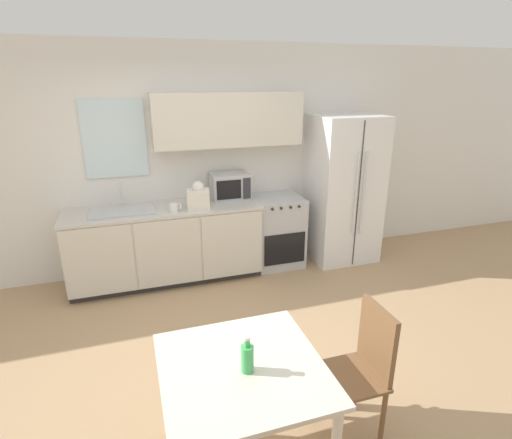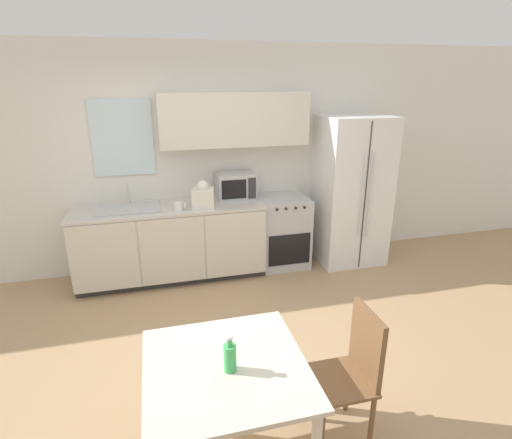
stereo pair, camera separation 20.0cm
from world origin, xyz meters
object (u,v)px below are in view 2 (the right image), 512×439
oven_range (282,231)px  refrigerator (351,191)px  microwave (236,186)px  coffee_mug (179,206)px  dining_chair_side (353,366)px  drink_bottle (230,357)px  dining_table (226,381)px

oven_range → refrigerator: size_ratio=0.48×
oven_range → microwave: (-0.58, 0.10, 0.61)m
oven_range → microwave: bearing=170.2°
coffee_mug → dining_chair_side: 2.62m
coffee_mug → drink_bottle: coffee_mug is taller
oven_range → coffee_mug: (-1.29, -0.21, 0.50)m
microwave → drink_bottle: 2.90m
refrigerator → coffee_mug: (-2.18, -0.15, 0.01)m
microwave → coffee_mug: size_ratio=3.55×
refrigerator → dining_table: 3.38m
microwave → coffee_mug: (-0.71, -0.31, -0.11)m
oven_range → drink_bottle: drink_bottle is taller
coffee_mug → drink_bottle: bearing=-88.1°
refrigerator → coffee_mug: 2.19m
microwave → refrigerator: bearing=-6.3°
dining_table → dining_chair_side: dining_chair_side is taller
microwave → drink_bottle: size_ratio=2.03×
microwave → drink_bottle: (-0.63, -2.82, -0.22)m
oven_range → coffee_mug: coffee_mug is taller
coffee_mug → dining_chair_side: size_ratio=0.14×
coffee_mug → microwave: bearing=23.7°
oven_range → dining_table: bearing=-114.5°
drink_bottle → refrigerator: bearing=51.8°
dining_table → refrigerator: bearing=51.1°
dining_chair_side → oven_range: bearing=-7.8°
oven_range → dining_chair_side: 2.67m
microwave → coffee_mug: microwave is taller
refrigerator → dining_table: (-2.12, -2.62, -0.30)m
microwave → dining_chair_side: size_ratio=0.49×
coffee_mug → dining_table: (0.07, -2.47, -0.31)m
coffee_mug → dining_chair_side: bearing=-69.6°
oven_range → drink_bottle: 3.00m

